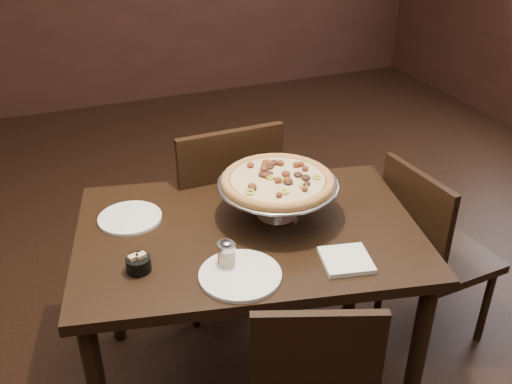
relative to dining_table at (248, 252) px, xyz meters
name	(u,v)px	position (x,y,z in m)	size (l,w,h in m)	color
room	(272,50)	(0.09, 0.01, 0.74)	(6.04, 7.04, 2.84)	black
dining_table	(248,252)	(0.00, 0.00, 0.00)	(1.37, 1.05, 0.76)	black
pizza_stand	(278,181)	(0.13, 0.04, 0.25)	(0.44, 0.44, 0.18)	#B6B6BD
parmesan_shaker	(227,255)	(-0.14, -0.18, 0.15)	(0.06, 0.06, 0.10)	beige
pepper_flake_shaker	(226,254)	(-0.15, -0.17, 0.15)	(0.06, 0.06, 0.10)	maroon
packet_caddy	(138,264)	(-0.41, -0.10, 0.13)	(0.08, 0.08, 0.06)	black
napkin_stack	(346,260)	(0.23, -0.30, 0.11)	(0.16, 0.16, 0.02)	white
plate_left	(130,218)	(-0.38, 0.22, 0.11)	(0.23, 0.23, 0.01)	white
plate_near	(240,275)	(-0.12, -0.25, 0.11)	(0.26, 0.26, 0.01)	white
serving_spatula	(320,184)	(0.27, -0.03, 0.24)	(0.13, 0.13, 0.02)	#B6B6BD
chair_far	(222,210)	(0.07, 0.51, -0.13)	(0.47, 0.47, 0.98)	black
chair_side	(429,249)	(0.82, -0.02, -0.19)	(0.43, 0.43, 0.87)	black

